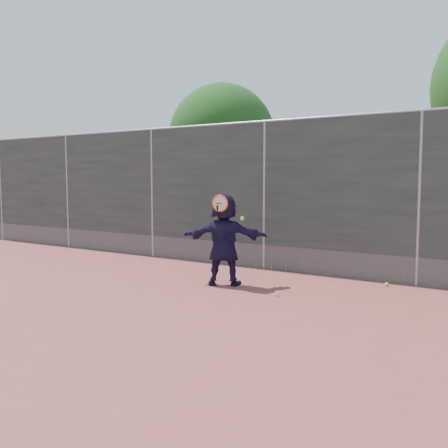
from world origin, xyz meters
The scene contains 7 objects.
ground centered at (0.00, 0.00, 0.00)m, with size 80.00×80.00×0.00m, color #9E4C42.
player centered at (0.14, 1.77, 0.80)m, with size 1.49×0.47×1.60m, color #191437.
ball_ground centered at (2.58, 3.19, 0.03)m, with size 0.07×0.07×0.07m, color gold.
fence centered at (0.00, 3.50, 1.58)m, with size 20.00×0.06×3.03m.
swing_action centered at (0.24, 1.57, 1.40)m, with size 0.63×0.14×0.51m.
tree_left centered at (-2.85, 6.55, 2.94)m, with size 3.15×3.00×4.53m.
weed_clump centered at (0.29, 3.38, 0.13)m, with size 0.68×0.07×0.30m.
Camera 1 is at (4.84, -5.45, 1.86)m, focal length 40.00 mm.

